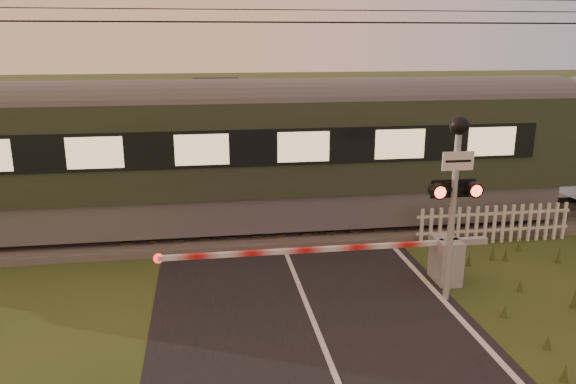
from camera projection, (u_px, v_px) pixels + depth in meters
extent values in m
plane|color=#2A4119|center=(327.00, 356.00, 9.35)|extent=(160.00, 160.00, 0.00)
cube|color=black|center=(327.00, 355.00, 9.35)|extent=(6.00, 140.00, 0.02)
cube|color=#47423D|center=(276.00, 227.00, 15.53)|extent=(140.00, 3.40, 0.24)
cube|color=slate|center=(279.00, 229.00, 14.79)|extent=(140.00, 0.08, 0.14)
cube|color=slate|center=(273.00, 212.00, 16.17)|extent=(140.00, 0.08, 0.14)
cube|color=#2D2116|center=(276.00, 223.00, 15.50)|extent=(0.24, 2.20, 0.06)
cylinder|color=black|center=(276.00, 22.00, 13.81)|extent=(120.00, 0.02, 0.02)
cylinder|color=black|center=(273.00, 22.00, 14.38)|extent=(120.00, 0.02, 0.02)
cylinder|color=black|center=(275.00, 10.00, 14.01)|extent=(120.00, 0.02, 0.02)
cube|color=slate|center=(204.00, 204.00, 15.05)|extent=(19.00, 2.51, 0.94)
cube|color=#293120|center=(202.00, 144.00, 14.62)|extent=(19.79, 2.73, 2.36)
cylinder|color=#4C4C4F|center=(200.00, 98.00, 14.31)|extent=(19.79, 0.96, 0.96)
cube|color=#FFD893|center=(202.00, 150.00, 13.24)|extent=(17.02, 0.04, 0.73)
cube|color=gray|center=(446.00, 260.00, 12.08)|extent=(0.49, 0.75, 0.98)
cylinder|color=gray|center=(440.00, 261.00, 12.06)|extent=(0.11, 0.11, 0.98)
cube|color=gray|center=(469.00, 241.00, 12.04)|extent=(0.80, 0.14, 0.14)
cube|color=red|center=(305.00, 250.00, 11.52)|extent=(5.91, 0.10, 0.10)
cylinder|color=red|center=(158.00, 258.00, 11.09)|extent=(0.20, 0.04, 0.20)
cylinder|color=gray|center=(452.00, 220.00, 10.92)|extent=(0.12, 0.12, 3.39)
cube|color=white|center=(458.00, 161.00, 10.54)|extent=(0.62, 0.03, 0.36)
sphere|color=black|center=(459.00, 125.00, 10.43)|extent=(0.36, 0.36, 0.36)
cube|color=black|center=(454.00, 189.00, 10.75)|extent=(0.85, 0.07, 0.07)
cylinder|color=#FF140C|center=(440.00, 192.00, 10.53)|extent=(0.23, 0.02, 0.23)
cylinder|color=#FF140C|center=(476.00, 191.00, 10.63)|extent=(0.23, 0.02, 0.23)
cube|color=black|center=(453.00, 189.00, 10.80)|extent=(0.90, 0.02, 0.36)
cube|color=silver|center=(493.00, 230.00, 14.46)|extent=(4.16, 0.04, 0.07)
cube|color=silver|center=(495.00, 214.00, 14.35)|extent=(4.16, 0.04, 0.07)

